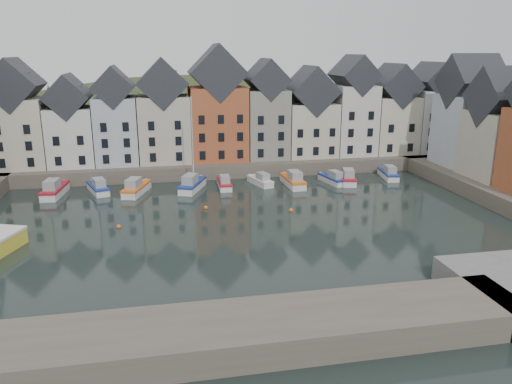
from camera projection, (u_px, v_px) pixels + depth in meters
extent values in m
plane|color=black|center=(250.00, 229.00, 54.26)|extent=(260.00, 260.00, 0.00)
cube|color=brown|center=(217.00, 162.00, 82.30)|extent=(90.00, 16.00, 2.00)
cube|color=brown|center=(157.00, 342.00, 31.37)|extent=(50.00, 6.00, 2.00)
ellipsoid|color=#202E17|center=(205.00, 220.00, 112.03)|extent=(153.60, 70.40, 64.00)
sphere|color=black|center=(132.00, 104.00, 97.37)|extent=(5.77, 5.77, 5.77)
sphere|color=black|center=(308.00, 99.00, 114.00)|extent=(5.27, 5.27, 5.27)
sphere|color=black|center=(347.00, 102.00, 109.17)|extent=(5.07, 5.07, 5.07)
sphere|color=black|center=(268.00, 103.00, 106.87)|extent=(5.01, 5.01, 5.01)
sphere|color=black|center=(11.00, 114.00, 98.89)|extent=(3.94, 3.94, 3.94)
sphere|color=black|center=(323.00, 99.00, 114.19)|extent=(5.21, 5.21, 5.21)
sphere|color=black|center=(209.00, 100.00, 107.71)|extent=(5.45, 5.45, 5.45)
sphere|color=black|center=(384.00, 107.00, 104.92)|extent=(4.49, 4.49, 4.49)
cube|color=beige|center=(20.00, 133.00, 73.35)|extent=(7.67, 8.00, 10.07)
cube|color=black|center=(14.00, 85.00, 71.45)|extent=(7.67, 8.16, 7.67)
cube|color=silver|center=(73.00, 136.00, 74.90)|extent=(6.56, 8.00, 8.61)
cube|color=black|center=(69.00, 96.00, 73.28)|extent=(6.56, 8.16, 6.56)
cube|color=#AAB3BD|center=(117.00, 130.00, 75.92)|extent=(6.20, 8.00, 10.02)
cube|color=black|center=(114.00, 86.00, 74.13)|extent=(6.20, 8.16, 6.20)
cube|color=#B3AB98|center=(164.00, 129.00, 77.23)|extent=(7.70, 8.00, 10.08)
cube|color=black|center=(162.00, 83.00, 75.33)|extent=(7.70, 8.16, 7.70)
cube|color=#A14F2E|center=(218.00, 123.00, 78.61)|extent=(8.69, 8.00, 11.28)
cube|color=black|center=(217.00, 73.00, 76.49)|extent=(8.69, 8.16, 8.69)
cube|color=gray|center=(266.00, 124.00, 80.11)|extent=(6.43, 8.00, 10.78)
cube|color=black|center=(266.00, 79.00, 78.21)|extent=(6.43, 8.16, 6.43)
cube|color=beige|center=(309.00, 129.00, 81.78)|extent=(7.88, 8.00, 8.56)
cube|color=black|center=(310.00, 91.00, 80.07)|extent=(7.88, 8.16, 7.88)
cube|color=beige|center=(352.00, 120.00, 82.77)|extent=(6.50, 8.00, 11.27)
cube|color=black|center=(354.00, 75.00, 80.79)|extent=(6.50, 8.16, 6.50)
cube|color=beige|center=(390.00, 124.00, 84.34)|extent=(7.23, 8.00, 9.32)
cube|color=black|center=(393.00, 85.00, 82.57)|extent=(7.23, 8.16, 7.23)
cube|color=silver|center=(428.00, 120.00, 85.47)|extent=(6.18, 8.00, 10.32)
cube|color=black|center=(432.00, 80.00, 83.65)|extent=(6.18, 8.16, 6.18)
cube|color=#AAB3BD|center=(467.00, 131.00, 74.34)|extent=(7.47, 8.00, 10.38)
cube|color=black|center=(473.00, 81.00, 72.38)|extent=(7.62, 8.00, 8.00)
cube|color=#B3AB98|center=(501.00, 145.00, 66.98)|extent=(8.14, 8.00, 8.89)
cube|color=black|center=(508.00, 97.00, 65.23)|extent=(8.30, 8.00, 8.00)
sphere|color=orange|center=(206.00, 208.00, 61.03)|extent=(0.50, 0.50, 0.50)
sphere|color=orange|center=(291.00, 210.00, 60.05)|extent=(0.50, 0.50, 0.50)
sphere|color=orange|center=(119.00, 227.00, 54.45)|extent=(0.50, 0.50, 0.50)
cube|color=silver|center=(55.00, 192.00, 66.70)|extent=(2.73, 6.90, 1.23)
cube|color=maroon|center=(55.00, 188.00, 66.52)|extent=(2.86, 7.04, 0.28)
cube|color=gray|center=(52.00, 185.00, 65.37)|extent=(1.85, 2.84, 1.34)
cube|color=silver|center=(98.00, 190.00, 68.16)|extent=(3.58, 6.18, 1.09)
cube|color=navy|center=(98.00, 186.00, 67.99)|extent=(3.71, 6.32, 0.25)
cube|color=gray|center=(99.00, 183.00, 67.09)|extent=(2.07, 2.69, 1.18)
cube|color=silver|center=(137.00, 191.00, 67.63)|extent=(3.85, 6.78, 1.19)
cube|color=orange|center=(136.00, 186.00, 67.45)|extent=(4.00, 6.93, 0.27)
cube|color=gray|center=(134.00, 183.00, 66.34)|extent=(2.24, 2.94, 1.30)
cube|color=silver|center=(193.00, 187.00, 69.39)|extent=(4.33, 6.94, 1.22)
cube|color=navy|center=(192.00, 182.00, 69.20)|extent=(4.48, 7.11, 0.28)
cube|color=gray|center=(190.00, 179.00, 68.07)|extent=(2.43, 3.06, 1.34)
cylinder|color=silver|center=(192.00, 142.00, 68.30)|extent=(0.16, 0.16, 12.24)
cube|color=silver|center=(224.00, 185.00, 70.56)|extent=(1.76, 5.43, 0.99)
cube|color=maroon|center=(224.00, 182.00, 70.42)|extent=(1.85, 5.54, 0.22)
cube|color=gray|center=(225.00, 179.00, 69.50)|extent=(1.31, 2.19, 1.08)
cube|color=silver|center=(260.00, 182.00, 72.16)|extent=(3.08, 5.50, 0.97)
cube|color=silver|center=(260.00, 179.00, 72.01)|extent=(3.19, 5.62, 0.22)
cube|color=gray|center=(263.00, 176.00, 71.20)|extent=(1.80, 2.38, 1.05)
cube|color=silver|center=(293.00, 183.00, 71.59)|extent=(2.21, 6.65, 1.21)
cube|color=orange|center=(293.00, 178.00, 71.41)|extent=(2.33, 6.78, 0.27)
cube|color=gray|center=(295.00, 176.00, 70.31)|extent=(1.63, 2.69, 1.32)
cube|color=silver|center=(332.00, 181.00, 73.00)|extent=(2.77, 5.71, 1.01)
cube|color=navy|center=(332.00, 177.00, 72.86)|extent=(2.89, 5.84, 0.23)
cube|color=gray|center=(336.00, 175.00, 71.98)|extent=(1.72, 2.42, 1.10)
cube|color=silver|center=(347.00, 180.00, 73.27)|extent=(3.26, 6.45, 1.13)
cube|color=maroon|center=(347.00, 176.00, 73.10)|extent=(3.39, 6.59, 0.26)
cube|color=gray|center=(348.00, 173.00, 72.04)|extent=(1.99, 2.75, 1.24)
cube|color=silver|center=(388.00, 176.00, 75.88)|extent=(2.62, 5.97, 1.06)
cube|color=navy|center=(388.00, 172.00, 75.73)|extent=(2.73, 6.10, 0.24)
cube|color=gray|center=(390.00, 170.00, 74.74)|extent=(1.69, 2.49, 1.15)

